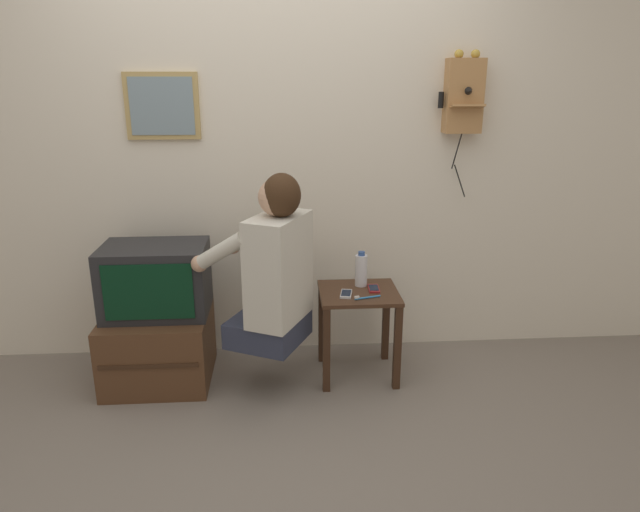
{
  "coord_description": "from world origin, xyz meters",
  "views": [
    {
      "loc": [
        0.04,
        -2.18,
        1.68
      ],
      "look_at": [
        0.24,
        0.76,
        0.75
      ],
      "focal_mm": 32.0,
      "sensor_mm": 36.0,
      "label": 1
    }
  ],
  "objects_px": {
    "wall_phone_antique": "(464,95)",
    "framed_picture": "(162,106)",
    "water_bottle": "(361,270)",
    "toothbrush": "(365,297)",
    "cell_phone_held": "(346,294)",
    "television": "(156,280)",
    "cell_phone_spare": "(374,289)",
    "person": "(274,268)"
  },
  "relations": [
    {
      "from": "person",
      "to": "cell_phone_held",
      "type": "height_order",
      "value": "person"
    },
    {
      "from": "water_bottle",
      "to": "wall_phone_antique",
      "type": "bearing_deg",
      "value": 21.4
    },
    {
      "from": "framed_picture",
      "to": "water_bottle",
      "type": "height_order",
      "value": "framed_picture"
    },
    {
      "from": "framed_picture",
      "to": "water_bottle",
      "type": "distance_m",
      "value": 1.46
    },
    {
      "from": "framed_picture",
      "to": "cell_phone_held",
      "type": "height_order",
      "value": "framed_picture"
    },
    {
      "from": "television",
      "to": "cell_phone_spare",
      "type": "relative_size",
      "value": 4.48
    },
    {
      "from": "framed_picture",
      "to": "water_bottle",
      "type": "relative_size",
      "value": 2.0
    },
    {
      "from": "wall_phone_antique",
      "to": "television",
      "type": "bearing_deg",
      "value": -170.82
    },
    {
      "from": "toothbrush",
      "to": "framed_picture",
      "type": "bearing_deg",
      "value": 50.07
    },
    {
      "from": "cell_phone_spare",
      "to": "toothbrush",
      "type": "relative_size",
      "value": 0.85
    },
    {
      "from": "television",
      "to": "wall_phone_antique",
      "type": "distance_m",
      "value": 2.03
    },
    {
      "from": "framed_picture",
      "to": "cell_phone_spare",
      "type": "xyz_separation_m",
      "value": [
        1.17,
        -0.35,
        -0.99
      ]
    },
    {
      "from": "water_bottle",
      "to": "television",
      "type": "bearing_deg",
      "value": -177.61
    },
    {
      "from": "framed_picture",
      "to": "toothbrush",
      "type": "distance_m",
      "value": 1.56
    },
    {
      "from": "television",
      "to": "water_bottle",
      "type": "height_order",
      "value": "television"
    },
    {
      "from": "cell_phone_held",
      "to": "toothbrush",
      "type": "distance_m",
      "value": 0.12
    },
    {
      "from": "television",
      "to": "toothbrush",
      "type": "relative_size",
      "value": 3.79
    },
    {
      "from": "person",
      "to": "wall_phone_antique",
      "type": "height_order",
      "value": "wall_phone_antique"
    },
    {
      "from": "television",
      "to": "wall_phone_antique",
      "type": "xyz_separation_m",
      "value": [
        1.76,
        0.28,
        0.97
      ]
    },
    {
      "from": "person",
      "to": "water_bottle",
      "type": "xyz_separation_m",
      "value": [
        0.5,
        0.25,
        -0.1
      ]
    },
    {
      "from": "cell_phone_held",
      "to": "water_bottle",
      "type": "bearing_deg",
      "value": 65.15
    },
    {
      "from": "wall_phone_antique",
      "to": "toothbrush",
      "type": "xyz_separation_m",
      "value": [
        -0.6,
        -0.44,
        -1.05
      ]
    },
    {
      "from": "person",
      "to": "water_bottle",
      "type": "height_order",
      "value": "person"
    },
    {
      "from": "television",
      "to": "wall_phone_antique",
      "type": "bearing_deg",
      "value": 9.18
    },
    {
      "from": "toothbrush",
      "to": "person",
      "type": "bearing_deg",
      "value": 78.47
    },
    {
      "from": "cell_phone_held",
      "to": "cell_phone_spare",
      "type": "bearing_deg",
      "value": 34.0
    },
    {
      "from": "wall_phone_antique",
      "to": "cell_phone_held",
      "type": "xyz_separation_m",
      "value": [
        -0.7,
        -0.38,
        -1.05
      ]
    },
    {
      "from": "water_bottle",
      "to": "toothbrush",
      "type": "distance_m",
      "value": 0.22
    },
    {
      "from": "wall_phone_antique",
      "to": "framed_picture",
      "type": "height_order",
      "value": "wall_phone_antique"
    },
    {
      "from": "person",
      "to": "cell_phone_spare",
      "type": "relative_size",
      "value": 7.3
    },
    {
      "from": "framed_picture",
      "to": "toothbrush",
      "type": "height_order",
      "value": "framed_picture"
    },
    {
      "from": "person",
      "to": "television",
      "type": "distance_m",
      "value": 0.7
    },
    {
      "from": "person",
      "to": "framed_picture",
      "type": "height_order",
      "value": "framed_picture"
    },
    {
      "from": "framed_picture",
      "to": "cell_phone_spare",
      "type": "height_order",
      "value": "framed_picture"
    },
    {
      "from": "wall_phone_antique",
      "to": "framed_picture",
      "type": "xyz_separation_m",
      "value": [
        -1.71,
        0.04,
        -0.06
      ]
    },
    {
      "from": "framed_picture",
      "to": "water_bottle",
      "type": "xyz_separation_m",
      "value": [
        1.11,
        -0.28,
        -0.9
      ]
    },
    {
      "from": "television",
      "to": "framed_picture",
      "type": "bearing_deg",
      "value": 81.66
    },
    {
      "from": "cell_phone_spare",
      "to": "toothbrush",
      "type": "height_order",
      "value": "toothbrush"
    },
    {
      "from": "framed_picture",
      "to": "toothbrush",
      "type": "bearing_deg",
      "value": -23.72
    },
    {
      "from": "framed_picture",
      "to": "television",
      "type": "bearing_deg",
      "value": -98.34
    },
    {
      "from": "cell_phone_held",
      "to": "water_bottle",
      "type": "height_order",
      "value": "water_bottle"
    },
    {
      "from": "water_bottle",
      "to": "toothbrush",
      "type": "relative_size",
      "value": 1.37
    }
  ]
}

